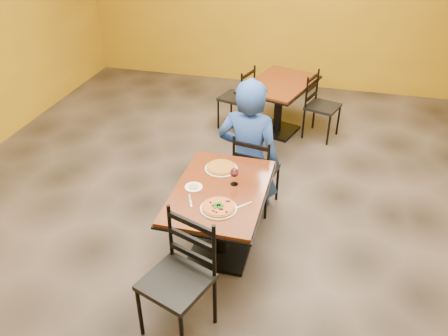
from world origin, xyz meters
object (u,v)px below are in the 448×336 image
(table_main, at_px, (220,207))
(side_plate, at_px, (194,187))
(chair_main_far, at_px, (256,170))
(chair_second_left, at_px, (236,98))
(chair_second_right, at_px, (323,107))
(pizza_main, at_px, (219,207))
(chair_main_near, at_px, (176,283))
(plate_main, at_px, (219,208))
(wine_glass, at_px, (234,176))
(pizza_far, at_px, (221,167))
(table_second, at_px, (279,96))
(plate_far, at_px, (221,169))
(diner, at_px, (249,143))

(table_main, bearing_deg, side_plate, -171.92)
(chair_main_far, xyz_separation_m, chair_second_left, (-0.65, 1.82, -0.00))
(chair_second_right, xyz_separation_m, pizza_main, (-0.69, -2.95, 0.32))
(chair_main_near, distance_m, plate_main, 0.72)
(plate_main, distance_m, wine_glass, 0.40)
(chair_main_near, xyz_separation_m, pizza_far, (0.02, 1.27, 0.26))
(table_second, distance_m, chair_main_near, 3.62)
(chair_main_far, height_order, side_plate, chair_main_far)
(table_second, bearing_deg, chair_main_far, -88.81)
(chair_main_far, bearing_deg, plate_far, 74.21)
(chair_second_right, xyz_separation_m, plate_main, (-0.69, -2.95, 0.31))
(pizza_far, bearing_deg, chair_main_far, 64.29)
(table_main, distance_m, plate_far, 0.39)
(chair_second_right, height_order, side_plate, chair_second_right)
(table_second, relative_size, chair_main_near, 1.31)
(plate_far, distance_m, pizza_far, 0.02)
(chair_second_left, relative_size, plate_main, 2.93)
(plate_far, distance_m, wine_glass, 0.30)
(table_main, bearing_deg, chair_second_right, 74.37)
(chair_main_far, distance_m, side_plate, 1.02)
(table_main, distance_m, chair_main_near, 0.95)
(chair_main_near, relative_size, chair_second_right, 1.14)
(chair_second_right, xyz_separation_m, plate_far, (-0.82, -2.34, 0.31))
(chair_main_far, bearing_deg, table_main, 88.37)
(table_second, bearing_deg, plate_main, -91.47)
(chair_main_far, bearing_deg, chair_second_right, -97.56)
(chair_second_left, height_order, wine_glass, wine_glass)
(pizza_far, xyz_separation_m, side_plate, (-0.16, -0.36, -0.02))
(pizza_main, relative_size, wine_glass, 1.58)
(diner, relative_size, plate_far, 4.67)
(chair_main_far, xyz_separation_m, plate_main, (-0.11, -1.13, 0.30))
(pizza_far, bearing_deg, diner, 76.53)
(plate_main, height_order, plate_far, same)
(pizza_main, distance_m, pizza_far, 0.63)
(chair_main_near, relative_size, wine_glass, 5.67)
(table_main, bearing_deg, chair_main_far, 78.44)
(pizza_far, relative_size, wine_glass, 1.56)
(table_main, bearing_deg, chair_main_near, -95.84)
(chair_second_left, bearing_deg, pizza_far, 26.21)
(chair_second_left, distance_m, wine_glass, 2.65)
(pizza_main, height_order, side_plate, pizza_main)
(chair_second_left, bearing_deg, diner, 33.95)
(chair_main_near, distance_m, diner, 1.90)
(side_plate, distance_m, wine_glass, 0.38)
(table_main, bearing_deg, plate_far, 103.15)
(chair_second_left, relative_size, pizza_main, 3.20)
(diner, xyz_separation_m, plate_far, (-0.15, -0.61, 0.03))
(chair_second_right, distance_m, plate_main, 3.04)
(chair_second_right, bearing_deg, side_plate, 178.10)
(pizza_main, xyz_separation_m, pizza_far, (-0.14, 0.61, 0.00))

